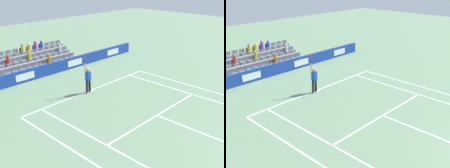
% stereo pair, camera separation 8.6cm
% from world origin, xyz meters
% --- Properties ---
extents(line_baseline, '(10.97, 0.10, 0.01)m').
position_xyz_m(line_baseline, '(0.00, -11.89, 0.00)').
color(line_baseline, white).
rests_on(line_baseline, ground).
extents(line_service, '(8.23, 0.10, 0.01)m').
position_xyz_m(line_service, '(0.00, -6.40, 0.00)').
color(line_service, white).
rests_on(line_service, ground).
extents(line_centre_service, '(0.10, 6.40, 0.01)m').
position_xyz_m(line_centre_service, '(0.00, -3.20, 0.00)').
color(line_centre_service, white).
rests_on(line_centre_service, ground).
extents(line_singles_sideline_left, '(0.10, 11.89, 0.01)m').
position_xyz_m(line_singles_sideline_left, '(4.12, -5.95, 0.00)').
color(line_singles_sideline_left, white).
rests_on(line_singles_sideline_left, ground).
extents(line_singles_sideline_right, '(0.10, 11.89, 0.01)m').
position_xyz_m(line_singles_sideline_right, '(-4.12, -5.95, 0.00)').
color(line_singles_sideline_right, white).
rests_on(line_singles_sideline_right, ground).
extents(line_doubles_sideline_left, '(0.10, 11.89, 0.01)m').
position_xyz_m(line_doubles_sideline_left, '(5.49, -5.95, 0.00)').
color(line_doubles_sideline_left, white).
rests_on(line_doubles_sideline_left, ground).
extents(line_doubles_sideline_right, '(0.10, 11.89, 0.01)m').
position_xyz_m(line_doubles_sideline_right, '(-5.49, -5.95, 0.00)').
color(line_doubles_sideline_right, white).
rests_on(line_doubles_sideline_right, ground).
extents(line_centre_mark, '(0.10, 0.20, 0.01)m').
position_xyz_m(line_centre_mark, '(0.00, -11.79, 0.00)').
color(line_centre_mark, white).
rests_on(line_centre_mark, ground).
extents(sponsor_barrier, '(19.02, 0.22, 0.94)m').
position_xyz_m(sponsor_barrier, '(0.00, -16.62, 0.47)').
color(sponsor_barrier, '#193899').
rests_on(sponsor_barrier, ground).
extents(tennis_player, '(0.53, 0.36, 2.85)m').
position_xyz_m(tennis_player, '(0.45, -11.73, 0.99)').
color(tennis_player, black).
rests_on(tennis_player, ground).
extents(stadium_stand, '(6.82, 2.85, 2.18)m').
position_xyz_m(stadium_stand, '(-0.00, -18.94, 0.55)').
color(stadium_stand, gray).
rests_on(stadium_stand, ground).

